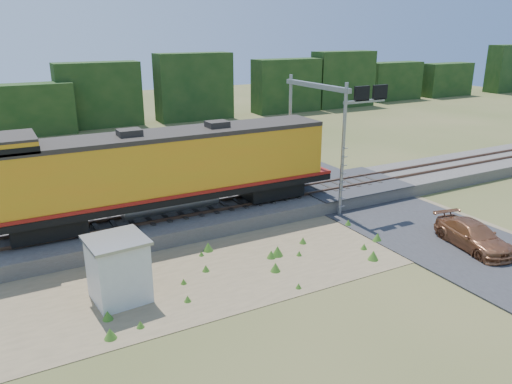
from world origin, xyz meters
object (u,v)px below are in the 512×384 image
car (473,236)px  shed (118,269)px  locomotive (164,169)px  signal_gantry (328,113)px

car → shed: bearing=178.9°
locomotive → signal_gantry: bearing=-3.9°
locomotive → signal_gantry: signal_gantry is taller
locomotive → car: locomotive is taller
shed → car: (16.66, -3.44, -0.69)m
locomotive → shed: locomotive is taller
locomotive → signal_gantry: 10.29m
shed → car: 17.03m
shed → signal_gantry: signal_gantry is taller
car → locomotive: bearing=153.2°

